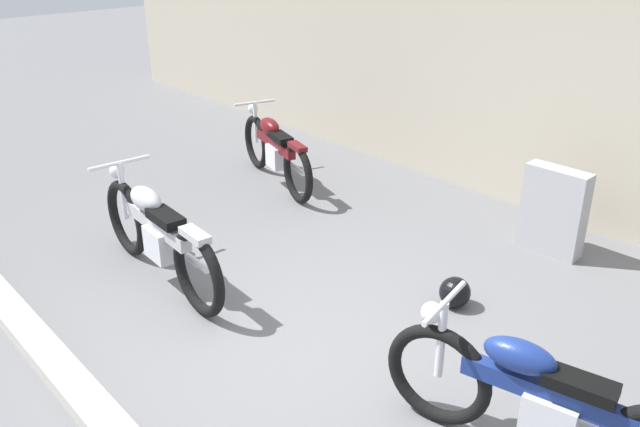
# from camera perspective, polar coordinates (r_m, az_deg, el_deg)

# --- Properties ---
(ground_plane) EXTENTS (40.00, 40.00, 0.00)m
(ground_plane) POSITION_cam_1_polar(r_m,az_deg,el_deg) (5.12, -1.95, -12.15)
(ground_plane) COLOR slate
(building_wall) EXTENTS (18.00, 0.30, 3.17)m
(building_wall) POSITION_cam_1_polar(r_m,az_deg,el_deg) (7.36, 22.01, 11.22)
(building_wall) COLOR #B2A893
(building_wall) RESTS_ON ground_plane
(stone_marker) EXTENTS (0.62, 0.23, 0.87)m
(stone_marker) POSITION_cam_1_polar(r_m,az_deg,el_deg) (6.76, 19.57, 0.21)
(stone_marker) COLOR #9E9EA3
(stone_marker) RESTS_ON ground_plane
(helmet) EXTENTS (0.27, 0.27, 0.27)m
(helmet) POSITION_cam_1_polar(r_m,az_deg,el_deg) (5.73, 11.60, -6.70)
(helmet) COLOR black
(helmet) RESTS_ON ground_plane
(motorcycle_silver) EXTENTS (2.15, 0.60, 0.96)m
(motorcycle_silver) POSITION_cam_1_polar(r_m,az_deg,el_deg) (6.03, -13.87, -1.73)
(motorcycle_silver) COLOR black
(motorcycle_silver) RESTS_ON ground_plane
(motorcycle_blue) EXTENTS (2.01, 0.73, 0.92)m
(motorcycle_blue) POSITION_cam_1_polar(r_m,az_deg,el_deg) (4.21, 18.57, -15.29)
(motorcycle_blue) COLOR black
(motorcycle_blue) RESTS_ON ground_plane
(motorcycle_maroon) EXTENTS (1.94, 0.75, 0.89)m
(motorcycle_maroon) POSITION_cam_1_polar(r_m,az_deg,el_deg) (8.10, -3.90, 5.50)
(motorcycle_maroon) COLOR black
(motorcycle_maroon) RESTS_ON ground_plane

